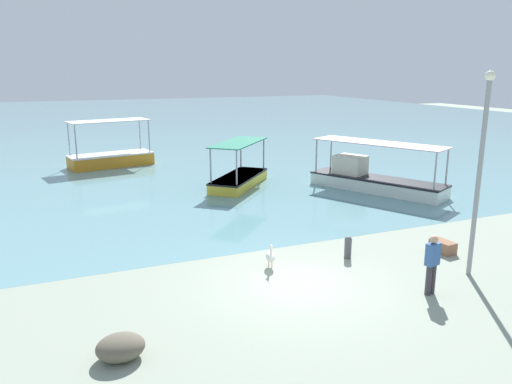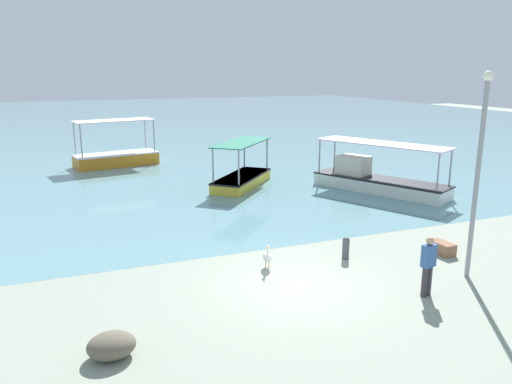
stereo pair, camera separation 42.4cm
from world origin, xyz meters
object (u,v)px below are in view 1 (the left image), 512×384
object	(u,v)px
fishing_boat_far_left	(239,177)
mooring_bollard	(348,246)
fishing_boat_outer	(111,157)
cargo_crate	(443,247)
fishing_boat_near_right	(372,178)
net_pile	(121,347)
pelican	(271,256)
lamp_post	(480,165)
fisherman_standing	(432,263)

from	to	relation	value
fishing_boat_far_left	mooring_bollard	world-z (taller)	fishing_boat_far_left
fishing_boat_outer	cargo_crate	size ratio (longest dim) A/B	6.49
fishing_boat_far_left	cargo_crate	distance (m)	12.17
fishing_boat_near_right	net_pile	world-z (taller)	fishing_boat_near_right
fishing_boat_near_right	mooring_bollard	bearing A→B (deg)	-130.00
fishing_boat_near_right	fishing_boat_outer	size ratio (longest dim) A/B	1.29
net_pile	cargo_crate	size ratio (longest dim) A/B	1.25
fishing_boat_outer	pelican	size ratio (longest dim) A/B	6.74
fishing_boat_far_left	lamp_post	xyz separation A→B (m)	(2.23, -13.59, 2.88)
fisherman_standing	pelican	bearing A→B (deg)	133.78
lamp_post	fisherman_standing	size ratio (longest dim) A/B	3.54
pelican	mooring_bollard	bearing A→B (deg)	-5.39
pelican	fishing_boat_near_right	bearing A→B (deg)	39.08
mooring_bollard	net_pile	distance (m)	8.29
lamp_post	fishing_boat_near_right	bearing A→B (deg)	69.86
pelican	fisherman_standing	size ratio (longest dim) A/B	0.47
net_pile	mooring_bollard	bearing A→B (deg)	22.03
fishing_boat_near_right	fishing_boat_outer	distance (m)	16.46
mooring_bollard	fisherman_standing	xyz separation A→B (m)	(0.61, -3.15, 0.51)
fishing_boat_near_right	net_pile	xyz separation A→B (m)	(-14.02, -10.66, -0.34)
fishing_boat_near_right	cargo_crate	world-z (taller)	fishing_boat_near_right
fishing_boat_far_left	net_pile	distance (m)	16.30
fishing_boat_outer	mooring_bollard	size ratio (longest dim) A/B	7.20
fishing_boat_near_right	cargo_crate	size ratio (longest dim) A/B	8.40
mooring_bollard	fishing_boat_far_left	bearing A→B (deg)	87.87
fishing_boat_near_right	fishing_boat_outer	bearing A→B (deg)	134.04
mooring_bollard	cargo_crate	size ratio (longest dim) A/B	0.90
fishing_boat_near_right	pelican	bearing A→B (deg)	-140.92
lamp_post	mooring_bollard	distance (m)	4.70
fishing_boat_outer	fisherman_standing	xyz separation A→B (m)	(5.71, -22.54, 0.33)
lamp_post	fisherman_standing	xyz separation A→B (m)	(-2.03, -0.61, -2.44)
fishing_boat_near_right	net_pile	bearing A→B (deg)	-142.75
fishing_boat_outer	fisherman_standing	size ratio (longest dim) A/B	3.19
fishing_boat_outer	pelican	xyz separation A→B (m)	(2.45, -19.14, -0.20)
fishing_boat_near_right	cargo_crate	bearing A→B (deg)	-110.34
fishing_boat_far_left	mooring_bollard	distance (m)	11.05
mooring_bollard	fisherman_standing	bearing A→B (deg)	-79.12
pelican	mooring_bollard	distance (m)	2.67
fishing_boat_near_right	fisherman_standing	bearing A→B (deg)	-118.16
pelican	lamp_post	xyz separation A→B (m)	(5.29, -2.79, 2.97)
fishing_boat_near_right	lamp_post	xyz separation A→B (m)	(-3.70, -10.10, 2.74)
fishing_boat_near_right	fishing_boat_far_left	xyz separation A→B (m)	(-5.93, 3.49, -0.14)
fishing_boat_near_right	fishing_boat_far_left	world-z (taller)	fishing_boat_near_right
fishing_boat_near_right	fishing_boat_far_left	distance (m)	6.88
net_pile	fishing_boat_far_left	bearing A→B (deg)	60.24
fishing_boat_far_left	net_pile	world-z (taller)	fishing_boat_far_left
fisherman_standing	net_pile	size ratio (longest dim) A/B	1.63
pelican	net_pile	world-z (taller)	pelican
fishing_boat_far_left	lamp_post	world-z (taller)	lamp_post
fishing_boat_near_right	lamp_post	distance (m)	11.10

